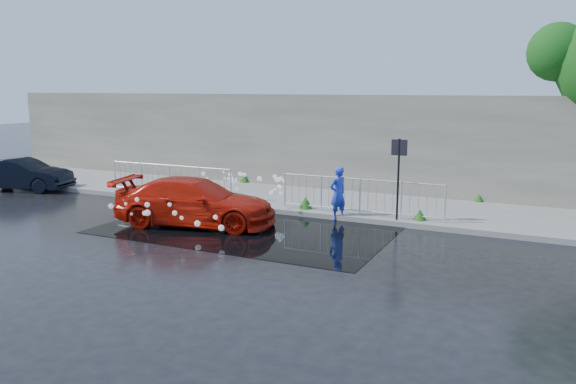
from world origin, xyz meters
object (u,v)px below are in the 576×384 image
red_car (195,202)px  dark_car (22,174)px  sign_post (399,166)px  person (338,193)px

red_car → dark_car: 9.34m
sign_post → dark_car: 14.50m
red_car → person: person is taller
dark_car → person: 12.68m
sign_post → person: (-1.78, -0.10, -0.92)m
dark_car → person: (12.66, 0.62, 0.19)m
dark_car → person: size_ratio=2.32×
red_car → dark_car: size_ratio=1.25×
red_car → dark_car: red_car is taller
dark_car → person: person is taller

